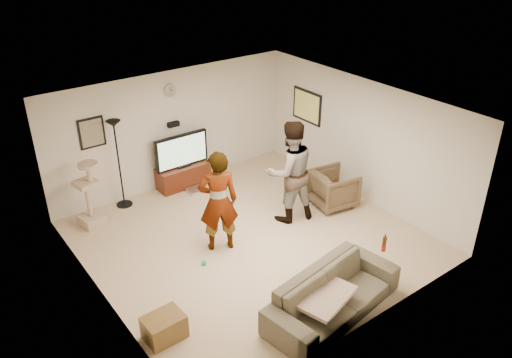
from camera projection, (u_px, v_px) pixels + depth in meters
floor at (250, 239)px, 9.35m from camera, size 5.50×5.50×0.02m
ceiling at (249, 108)px, 8.17m from camera, size 5.50×5.50×0.02m
wall_back at (173, 129)px, 10.70m from camera, size 5.50×0.04×2.50m
wall_front at (371, 255)px, 6.81m from camera, size 5.50×0.04×2.50m
wall_left at (95, 232)px, 7.30m from camera, size 0.04×5.50×2.50m
wall_right at (360, 140)px, 10.21m from camera, size 0.04×5.50×2.50m
wall_clock at (170, 91)px, 10.28m from camera, size 0.26×0.04×0.26m
wall_speaker at (173, 124)px, 10.60m from camera, size 0.25×0.10×0.10m
picture_back at (92, 133)px, 9.62m from camera, size 0.42×0.03×0.52m
picture_right at (307, 106)px, 11.22m from camera, size 0.03×0.78×0.62m
tv_stand at (183, 176)px, 11.03m from camera, size 1.14×0.45×0.48m
console_box at (197, 190)px, 10.89m from camera, size 0.40×0.30×0.07m
tv at (181, 151)px, 10.75m from camera, size 1.20×0.08×0.71m
tv_screen at (183, 151)px, 10.72m from camera, size 1.11×0.01×0.63m
floor_lamp at (119, 165)px, 9.98m from camera, size 0.32×0.32×1.82m
cat_tree at (88, 195)px, 9.46m from camera, size 0.49×0.49×1.30m
person_left at (218, 202)px, 8.67m from camera, size 0.80×0.68×1.87m
person_right at (290, 172)px, 9.51m from camera, size 1.12×0.96×2.01m
sofa at (333, 294)px, 7.49m from camera, size 2.37×1.21×0.66m
throw_blanket at (322, 295)px, 7.30m from camera, size 1.06×0.92×0.06m
beer_bottle at (384, 244)px, 7.82m from camera, size 0.06×0.06×0.25m
armchair at (333, 188)px, 10.24m from camera, size 0.95×0.93×0.75m
side_table at (164, 327)px, 7.10m from camera, size 0.57×0.43×0.37m
toy_ball at (204, 263)px, 8.63m from camera, size 0.08×0.08×0.08m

